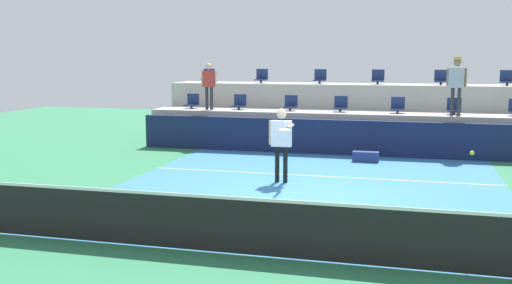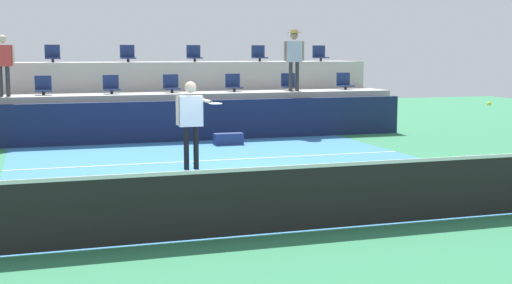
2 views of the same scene
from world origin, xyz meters
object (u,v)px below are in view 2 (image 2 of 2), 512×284
object	(u,v)px
stadium_chair_lower_far_right	(344,83)
equipment_bag	(228,139)
stadium_chair_upper_left	(53,55)
spectator_in_white	(3,60)
stadium_chair_upper_far_right	(320,55)
spectator_with_hat	(294,53)
stadium_chair_lower_left	(43,87)
stadium_chair_upper_right	(259,55)
tennis_player	(192,115)
stadium_chair_lower_mid_right	(233,84)
tennis_ball	(489,104)
stadium_chair_upper_mid_right	(194,55)
stadium_chair_lower_center	(171,85)
stadium_chair_upper_mid_left	(128,55)
stadium_chair_lower_mid_left	(111,86)
stadium_chair_lower_right	(289,83)

from	to	relation	value
stadium_chair_lower_far_right	equipment_bag	xyz separation A→B (m)	(-4.38, -2.32, -1.31)
stadium_chair_upper_left	spectator_in_white	distance (m)	2.55
stadium_chair_upper_far_right	spectator_with_hat	xyz separation A→B (m)	(-1.75, -2.18, 0.05)
stadium_chair_lower_left	spectator_in_white	world-z (taller)	spectator_in_white
stadium_chair_upper_right	tennis_player	xyz separation A→B (m)	(-3.95, -7.63, -1.19)
stadium_chair_lower_mid_right	tennis_ball	distance (m)	10.30
stadium_chair_upper_far_right	equipment_bag	bearing A→B (deg)	-136.34
spectator_with_hat	stadium_chair_upper_mid_right	bearing A→B (deg)	138.99
tennis_player	equipment_bag	world-z (taller)	tennis_player
stadium_chair_lower_mid_right	equipment_bag	xyz separation A→B (m)	(-0.81, -2.32, -1.31)
stadium_chair_lower_center	stadium_chair_upper_mid_right	distance (m)	2.27
spectator_with_hat	stadium_chair_lower_far_right	bearing A→B (deg)	11.90
stadium_chair_lower_far_right	equipment_bag	bearing A→B (deg)	-152.12
stadium_chair_upper_mid_left	spectator_in_white	world-z (taller)	spectator_in_white
stadium_chair_lower_far_right	stadium_chair_upper_right	world-z (taller)	stadium_chair_upper_right
stadium_chair_lower_center	stadium_chair_upper_mid_left	size ratio (longest dim) A/B	1.00
stadium_chair_lower_far_right	stadium_chair_upper_right	xyz separation A→B (m)	(-2.19, 1.80, 0.85)
tennis_player	tennis_ball	bearing A→B (deg)	-48.01
stadium_chair_upper_right	stadium_chair_upper_far_right	bearing A→B (deg)	0.00
stadium_chair_lower_mid_left	stadium_chair_upper_right	distance (m)	5.31
stadium_chair_lower_center	spectator_in_white	distance (m)	4.56
stadium_chair_lower_right	stadium_chair_upper_mid_right	xyz separation A→B (m)	(-2.50, 1.80, 0.85)
tennis_ball	stadium_chair_upper_left	bearing A→B (deg)	118.03
stadium_chair_lower_mid_left	stadium_chair_upper_left	size ratio (longest dim) A/B	1.00
stadium_chair_lower_left	stadium_chair_lower_right	size ratio (longest dim) A/B	1.00
spectator_in_white	stadium_chair_upper_left	bearing A→B (deg)	59.18
tennis_player	stadium_chair_upper_far_right	bearing A→B (deg)	51.48
stadium_chair_lower_mid_left	spectator_in_white	world-z (taller)	spectator_in_white
stadium_chair_upper_left	spectator_in_white	size ratio (longest dim) A/B	0.33
stadium_chair_upper_mid_right	equipment_bag	distance (m)	4.65
stadium_chair_upper_right	tennis_player	world-z (taller)	stadium_chair_upper_right
equipment_bag	stadium_chair_upper_mid_right	bearing A→B (deg)	89.30
stadium_chair_lower_left	stadium_chair_lower_center	xyz separation A→B (m)	(3.50, 0.00, 0.00)
stadium_chair_upper_right	spectator_in_white	bearing A→B (deg)	-164.18
stadium_chair_lower_far_right	stadium_chair_upper_far_right	size ratio (longest dim) A/B	1.00
stadium_chair_lower_mid_left	tennis_ball	distance (m)	11.33
stadium_chair_lower_mid_left	stadium_chair_lower_right	xyz separation A→B (m)	(5.28, 0.00, 0.00)
stadium_chair_lower_left	stadium_chair_lower_center	world-z (taller)	same
equipment_bag	stadium_chair_lower_far_right	bearing A→B (deg)	27.88
stadium_chair_lower_mid_left	stadium_chair_lower_far_right	world-z (taller)	same
stadium_chair_upper_mid_left	spectator_in_white	size ratio (longest dim) A/B	0.33
stadium_chair_lower_far_right	stadium_chair_lower_mid_left	bearing A→B (deg)	180.00
stadium_chair_lower_mid_right	stadium_chair_upper_right	world-z (taller)	stadium_chair_upper_right
stadium_chair_lower_mid_left	stadium_chair_upper_left	distance (m)	2.48
stadium_chair_lower_far_right	tennis_player	bearing A→B (deg)	-136.49
stadium_chair_lower_center	spectator_in_white	bearing A→B (deg)	-175.10
stadium_chair_lower_left	stadium_chair_lower_far_right	xyz separation A→B (m)	(8.92, 0.00, 0.00)
stadium_chair_lower_mid_right	stadium_chair_upper_right	xyz separation A→B (m)	(1.38, 1.80, 0.85)
stadium_chair_lower_mid_right	stadium_chair_upper_left	size ratio (longest dim) A/B	1.00
stadium_chair_upper_left	tennis_ball	xyz separation A→B (m)	(6.39, -12.01, -0.74)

